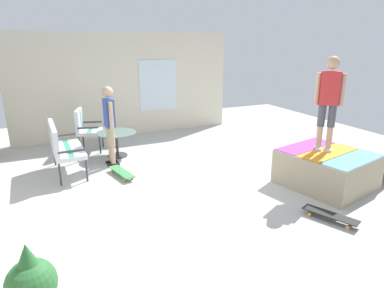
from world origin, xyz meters
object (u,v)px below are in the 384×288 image
Objects in this scene: patio_chair_near_house at (85,126)px; person_watching at (109,120)px; person_skater at (329,97)px; patio_bench at (61,144)px; skateboard_by_bench at (122,172)px; patio_table at (117,139)px; skateboard_spare at (330,215)px; skate_ramp at (327,168)px.

person_watching reaches higher than patio_chair_near_house.
person_watching is 1.00× the size of person_skater.
skateboard_by_bench is (-0.60, -1.01, -0.53)m from patio_bench.
patio_chair_near_house is 1.13× the size of patio_table.
skateboard_spare is (-4.91, -2.80, -0.53)m from patio_chair_near_house.
skate_ramp reaches higher than skateboard_by_bench.
person_watching reaches higher than skateboard_by_bench.
patio_table is 4.53m from person_skater.
person_skater reaches higher than skate_ramp.
skateboard_spare is (-3.57, -3.42, -0.53)m from patio_bench.
patio_bench is 1.47m from patio_chair_near_house.
person_watching reaches higher than patio_bench.
patio_table is 1.09× the size of skateboard_by_bench.
skate_ramp is 1.46× the size of person_skater.
patio_chair_near_house is at bearing 44.31° from person_skater.
person_watching is at bearing 155.69° from patio_table.
skateboard_by_bench and skateboard_spare have the same top height.
person_watching is at bearing 52.11° from person_skater.
skateboard_spare is (-4.20, -2.22, -0.32)m from patio_table.
skateboard_by_bench is at bearing -178.06° from person_watching.
person_watching reaches higher than skateboard_spare.
patio_table is at bearing 44.55° from skate_ramp.
person_skater reaches higher than patio_chair_near_house.
skateboard_by_bench is at bearing -168.64° from patio_chair_near_house.
patio_bench is 4.97m from skateboard_spare.
skate_ramp is at bearing -120.49° from skateboard_by_bench.
skateboard_spare is (-3.71, -2.44, -0.89)m from person_watching.
skate_ramp is 1.92× the size of patio_bench.
patio_chair_near_house is (1.34, -0.62, -0.00)m from patio_bench.
skateboard_spare is at bearing -150.30° from patio_chair_near_house.
skateboard_spare is at bearing -152.21° from patio_table.
patio_chair_near_house is at bearing 11.36° from skateboard_by_bench.
patio_table is (0.63, -1.21, -0.21)m from patio_bench.
skate_ramp is 4.49m from patio_table.
skateboard_by_bench is at bearing 39.03° from skateboard_spare.
patio_table is at bearing -140.34° from patio_chair_near_house.
skateboard_by_bench is (1.85, 3.30, -1.53)m from person_skater.
skateboard_by_bench is 3.83m from skateboard_spare.
person_watching is 4.53m from skateboard_spare.
patio_table is 0.54× the size of person_skater.
patio_table is 1.11× the size of skateboard_spare.
skateboard_spare is at bearing -136.21° from patio_bench.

